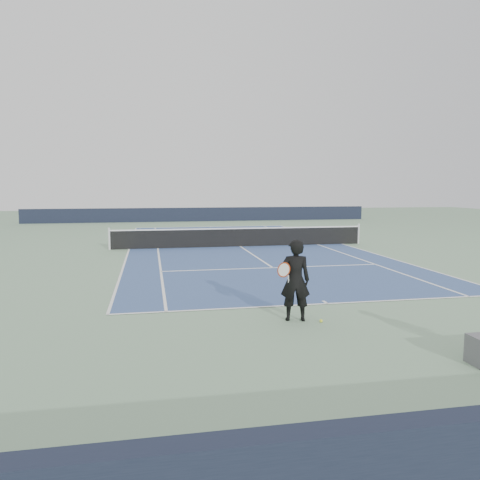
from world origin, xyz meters
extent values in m
plane|color=gray|center=(0.00, 0.00, 0.00)|extent=(80.00, 80.00, 0.00)
cube|color=#354E7F|center=(0.00, 0.00, 0.01)|extent=(10.97, 23.77, 0.01)
cylinder|color=silver|center=(-6.40, 0.00, 0.54)|extent=(0.10, 0.10, 1.07)
cylinder|color=silver|center=(6.40, 0.00, 0.54)|extent=(0.10, 0.10, 1.07)
cube|color=black|center=(0.00, 0.00, 0.46)|extent=(12.80, 0.03, 0.90)
cube|color=white|center=(0.00, 0.00, 0.93)|extent=(12.80, 0.04, 0.06)
cube|color=black|center=(0.00, 17.88, 0.60)|extent=(30.00, 0.25, 1.20)
imported|color=black|center=(-1.27, -13.13, 0.93)|extent=(0.79, 0.63, 1.85)
torus|color=#992D0C|center=(-1.55, -13.18, 1.18)|extent=(0.34, 0.18, 0.36)
cylinder|color=white|center=(-1.55, -13.18, 1.18)|extent=(0.29, 0.14, 0.32)
cylinder|color=white|center=(-1.43, -13.15, 0.92)|extent=(0.08, 0.13, 0.27)
sphere|color=yellow|center=(-0.74, -13.41, 0.04)|extent=(0.07, 0.07, 0.07)
camera|label=1|loc=(-4.44, -23.04, 3.01)|focal=35.00mm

